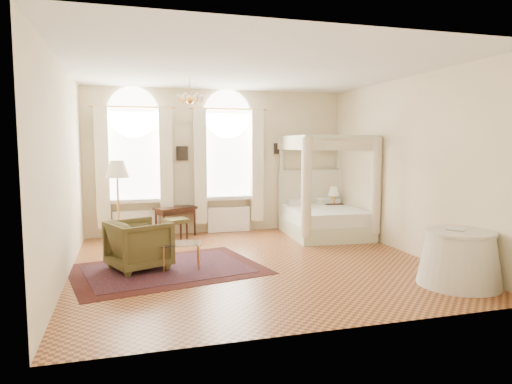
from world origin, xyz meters
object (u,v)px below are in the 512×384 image
Objects in this scene: stool at (177,222)px; floor_lamp at (117,174)px; writing_desk at (175,211)px; coffee_table at (181,245)px; armchair at (139,245)px; canopy_bed at (325,213)px; side_table at (459,258)px; nightstand at (332,216)px.

stool is 1.63m from floor_lamp.
coffee_table is at bearing -94.20° from writing_desk.
armchair is at bearing 165.19° from coffee_table.
stool is at bearing -93.93° from writing_desk.
canopy_bed is 1.89× the size of side_table.
writing_desk is 0.59m from stool.
coffee_table is 4.29m from side_table.
writing_desk is (-3.24, 0.82, 0.06)m from canopy_bed.
canopy_bed is 4.46m from armchair.
side_table is (-0.14, -4.56, 0.08)m from nightstand.
armchair is (-4.62, -2.41, 0.09)m from nightstand.
nightstand is at bearing 53.26° from canopy_bed.
writing_desk is 0.84× the size of side_table.
floor_lamp is at bearing -141.29° from writing_desk.
armchair is (-4.11, -1.73, -0.10)m from canopy_bed.
canopy_bed is 0.87m from nightstand.
floor_lamp is at bearing -11.04° from armchair.
floor_lamp is at bearing 142.18° from side_table.
armchair is 1.31× the size of coffee_table.
floor_lamp is 6.19m from side_table.
nightstand reaches higher than stool.
floor_lamp is (-1.20, -0.96, 0.92)m from writing_desk.
armchair reaches higher than coffee_table.
stool is 5.51m from side_table.
stool is 0.45× the size of side_table.
coffee_table is at bearing -146.81° from nightstand.
side_table is at bearing -27.40° from coffee_table.
armchair is (-0.86, -2.55, -0.16)m from writing_desk.
writing_desk is 1.11× the size of armchair.
armchair is at bearing -77.99° from floor_lamp.
coffee_table is (-0.16, -2.15, -0.02)m from stool.
nightstand is at bearing 6.49° from stool.
nightstand is 0.64× the size of writing_desk.
canopy_bed is 2.25× the size of writing_desk.
nightstand is at bearing 9.46° from floor_lamp.
coffee_table is 0.39× the size of floor_lamp.
writing_desk reaches higher than nightstand.
floor_lamp is 1.47× the size of side_table.
nightstand is at bearing 88.24° from side_table.
writing_desk is 1.79m from floor_lamp.
side_table is (3.61, -4.70, -0.17)m from writing_desk.
armchair reaches higher than writing_desk.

